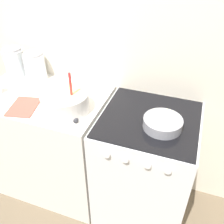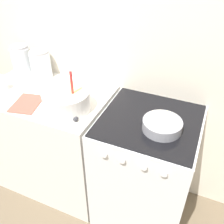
# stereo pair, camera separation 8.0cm
# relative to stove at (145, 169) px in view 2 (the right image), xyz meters

# --- Properties ---
(ground_plane) EXTENTS (12.00, 12.00, 0.00)m
(ground_plane) POSITION_rel_stove_xyz_m (-0.32, -0.30, -0.45)
(ground_plane) COLOR brown
(wall_back) EXTENTS (4.81, 0.05, 2.40)m
(wall_back) POSITION_rel_stove_xyz_m (-0.32, 0.33, 0.75)
(wall_back) COLOR beige
(wall_back) RESTS_ON ground_plane
(countertop_cabinet) EXTENTS (0.91, 0.60, 0.90)m
(countertop_cabinet) POSITION_rel_stove_xyz_m (-0.78, 0.00, 0.00)
(countertop_cabinet) COLOR silver
(countertop_cabinet) RESTS_ON ground_plane
(stove) EXTENTS (0.62, 0.62, 0.90)m
(stove) POSITION_rel_stove_xyz_m (0.00, 0.00, 0.00)
(stove) COLOR silver
(stove) RESTS_ON ground_plane
(mixing_bowl) EXTENTS (0.30, 0.30, 0.28)m
(mixing_bowl) POSITION_rel_stove_xyz_m (-0.52, -0.10, 0.53)
(mixing_bowl) COLOR white
(mixing_bowl) RESTS_ON countertop_cabinet
(baking_pan) EXTENTS (0.23, 0.23, 0.06)m
(baking_pan) POSITION_rel_stove_xyz_m (0.09, -0.07, 0.49)
(baking_pan) COLOR gray
(baking_pan) RESTS_ON stove
(storage_jar_left) EXTENTS (0.15, 0.15, 0.22)m
(storage_jar_left) POSITION_rel_stove_xyz_m (-1.12, 0.20, 0.55)
(storage_jar_left) COLOR silver
(storage_jar_left) RESTS_ON countertop_cabinet
(storage_jar_middle) EXTENTS (0.16, 0.16, 0.21)m
(storage_jar_middle) POSITION_rel_stove_xyz_m (-0.94, 0.20, 0.54)
(storage_jar_middle) COLOR silver
(storage_jar_middle) RESTS_ON countertop_cabinet
(tin_can) EXTENTS (0.07, 0.07, 0.10)m
(tin_can) POSITION_rel_stove_xyz_m (-1.08, -0.09, 0.50)
(tin_can) COLOR silver
(tin_can) RESTS_ON countertop_cabinet
(recipe_page) EXTENTS (0.22, 0.26, 0.01)m
(recipe_page) POSITION_rel_stove_xyz_m (-0.80, -0.16, 0.46)
(recipe_page) COLOR #CC4C3F
(recipe_page) RESTS_ON countertop_cabinet
(measuring_spoon) EXTENTS (0.12, 0.04, 0.04)m
(measuring_spoon) POSITION_rel_stove_xyz_m (-0.42, -0.19, 0.47)
(measuring_spoon) COLOR #333338
(measuring_spoon) RESTS_ON countertop_cabinet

